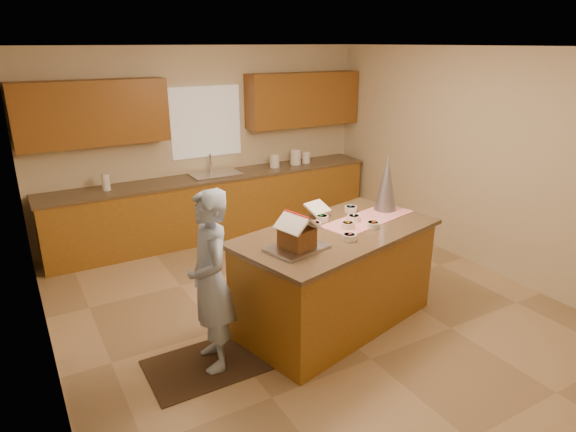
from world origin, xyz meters
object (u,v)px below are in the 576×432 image
object	(u,v)px
boy	(211,281)
gingerbread_house	(297,234)
island_base	(335,279)
tinsel_tree	(387,183)

from	to	relation	value
boy	gingerbread_house	size ratio (longest dim) A/B	4.39
island_base	boy	world-z (taller)	boy
gingerbread_house	boy	bearing A→B (deg)	168.53
island_base	boy	distance (m)	1.38
tinsel_tree	boy	world-z (taller)	boy
tinsel_tree	island_base	bearing A→B (deg)	-162.92
island_base	tinsel_tree	size ratio (longest dim) A/B	3.27
tinsel_tree	boy	bearing A→B (deg)	-172.36
island_base	gingerbread_house	bearing A→B (deg)	-174.81
boy	island_base	bearing A→B (deg)	99.14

